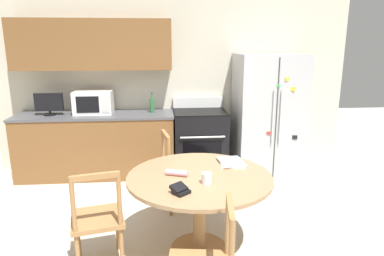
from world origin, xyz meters
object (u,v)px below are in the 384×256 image
wallet (180,190)px  oven_range (200,141)px  microwave (94,102)px  countertop_tv (49,103)px  dining_chair_left (98,220)px  refrigerator (267,115)px  candle_glass (207,179)px  dining_chair_far (180,172)px  counter_bottle (152,105)px

wallet → oven_range: bearing=79.9°
microwave → countertop_tv: 0.59m
dining_chair_left → microwave: bearing=87.4°
oven_range → countertop_tv: size_ratio=2.89×
refrigerator → candle_glass: (-1.16, -2.08, -0.09)m
refrigerator → candle_glass: refrigerator is taller
oven_range → candle_glass: (-0.19, -2.15, 0.30)m
oven_range → dining_chair_far: bearing=-107.7°
wallet → countertop_tv: bearing=125.6°
dining_chair_far → countertop_tv: bearing=-131.8°
countertop_tv → dining_chair_left: bearing=-65.3°
countertop_tv → refrigerator: bearing=-1.0°
microwave → counter_bottle: size_ratio=1.83×
candle_glass → wallet: 0.29m
dining_chair_far → wallet: size_ratio=5.18×
oven_range → counter_bottle: bearing=174.7°
microwave → dining_chair_far: (1.14, -1.16, -0.62)m
wallet → dining_chair_left: bearing=164.1°
counter_bottle → wallet: counter_bottle is taller
countertop_tv → dining_chair_far: countertop_tv is taller
counter_bottle → dining_chair_far: size_ratio=0.31×
microwave → wallet: size_ratio=2.98×
oven_range → counter_bottle: counter_bottle is taller
wallet → refrigerator: bearing=58.5°
oven_range → countertop_tv: (-2.07, -0.01, 0.60)m
refrigerator → oven_range: 1.05m
oven_range → counter_bottle: 0.87m
counter_bottle → candle_glass: bearing=-77.5°
counter_bottle → dining_chair_left: bearing=-100.8°
countertop_tv → wallet: countertop_tv is taller
microwave → candle_glass: 2.58m
microwave → dining_chair_left: size_ratio=0.58×
refrigerator → candle_glass: 2.39m
refrigerator → countertop_tv: 3.05m
candle_glass → microwave: bearing=120.4°
counter_bottle → dining_chair_far: counter_bottle is taller
countertop_tv → counter_bottle: countertop_tv is taller
oven_range → dining_chair_left: (-1.09, -2.13, -0.03)m
oven_range → dining_chair_left: size_ratio=1.20×
microwave → wallet: microwave is taller
microwave → wallet: (1.07, -2.39, -0.30)m
microwave → countertop_tv: (-0.58, -0.07, 0.01)m
countertop_tv → microwave: bearing=7.3°
counter_bottle → candle_glass: 2.28m
candle_glass → wallet: size_ratio=0.51×
microwave → dining_chair_left: microwave is taller
dining_chair_left → countertop_tv: bearing=101.9°
dining_chair_left → candle_glass: (0.91, -0.02, 0.34)m
dining_chair_far → oven_range: bearing=152.8°
oven_range → dining_chair_left: bearing=-117.2°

